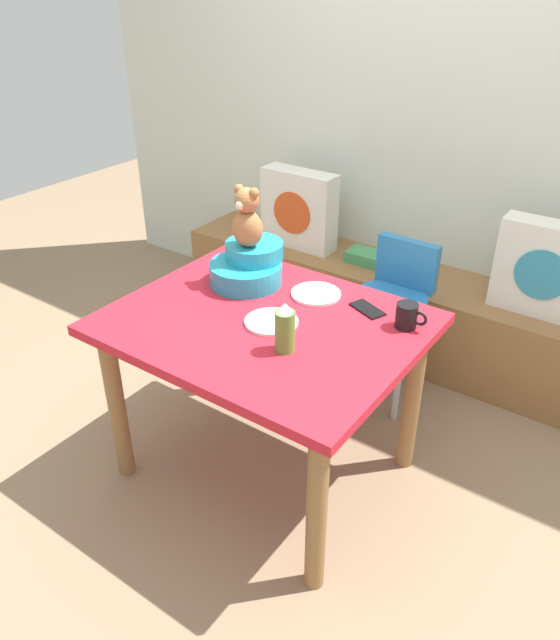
% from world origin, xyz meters
% --- Properties ---
extents(ground_plane, '(8.00, 8.00, 0.00)m').
position_xyz_m(ground_plane, '(0.00, 0.00, 0.00)').
color(ground_plane, '#8C7256').
extents(back_wall, '(4.40, 0.10, 2.60)m').
position_xyz_m(back_wall, '(0.00, 1.48, 1.30)').
color(back_wall, silver).
rests_on(back_wall, ground_plane).
extents(window_bench, '(2.60, 0.44, 0.46)m').
position_xyz_m(window_bench, '(0.00, 1.21, 0.23)').
color(window_bench, olive).
rests_on(window_bench, ground_plane).
extents(pillow_floral_left, '(0.44, 0.15, 0.44)m').
position_xyz_m(pillow_floral_left, '(-0.64, 1.19, 0.68)').
color(pillow_floral_left, white).
rests_on(pillow_floral_left, window_bench).
extents(pillow_floral_right, '(0.44, 0.15, 0.44)m').
position_xyz_m(pillow_floral_right, '(0.72, 1.19, 0.68)').
color(pillow_floral_right, white).
rests_on(pillow_floral_right, window_bench).
extents(book_stack, '(0.20, 0.14, 0.06)m').
position_xyz_m(book_stack, '(-0.20, 1.21, 0.49)').
color(book_stack, '#419157').
rests_on(book_stack, window_bench).
extents(dining_table, '(1.13, 0.91, 0.74)m').
position_xyz_m(dining_table, '(0.00, 0.00, 0.63)').
color(dining_table, red).
rests_on(dining_table, ground_plane).
extents(highchair, '(0.34, 0.45, 0.79)m').
position_xyz_m(highchair, '(0.17, 0.77, 0.52)').
color(highchair, '#2672B2').
rests_on(highchair, ground_plane).
extents(infant_seat_teal, '(0.30, 0.33, 0.16)m').
position_xyz_m(infant_seat_teal, '(-0.24, 0.22, 0.81)').
color(infant_seat_teal, teal).
rests_on(infant_seat_teal, dining_table).
extents(teddy_bear, '(0.13, 0.12, 0.25)m').
position_xyz_m(teddy_bear, '(-0.24, 0.22, 1.02)').
color(teddy_bear, '#A06C3E').
rests_on(teddy_bear, infant_seat_teal).
extents(ketchup_bottle, '(0.07, 0.07, 0.18)m').
position_xyz_m(ketchup_bottle, '(0.18, -0.13, 0.83)').
color(ketchup_bottle, '#4C8C33').
rests_on(ketchup_bottle, dining_table).
extents(coffee_mug, '(0.12, 0.08, 0.09)m').
position_xyz_m(coffee_mug, '(0.46, 0.26, 0.79)').
color(coffee_mug, black).
rests_on(coffee_mug, dining_table).
extents(dinner_plate_near, '(0.20, 0.20, 0.01)m').
position_xyz_m(dinner_plate_near, '(0.05, 0.27, 0.75)').
color(dinner_plate_near, white).
rests_on(dinner_plate_near, dining_table).
extents(dinner_plate_far, '(0.20, 0.20, 0.01)m').
position_xyz_m(dinner_plate_far, '(0.04, -0.01, 0.75)').
color(dinner_plate_far, white).
rests_on(dinner_plate_far, dining_table).
extents(cell_phone, '(0.16, 0.12, 0.01)m').
position_xyz_m(cell_phone, '(0.28, 0.29, 0.74)').
color(cell_phone, black).
rests_on(cell_phone, dining_table).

